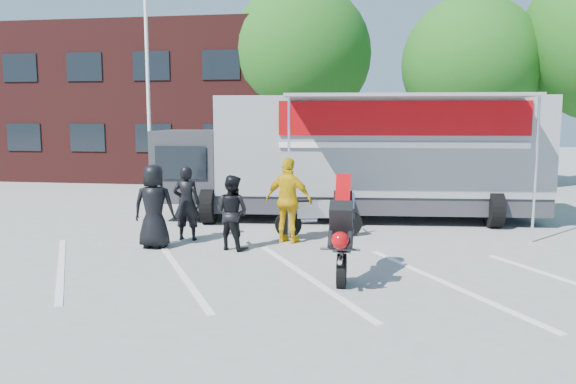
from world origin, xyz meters
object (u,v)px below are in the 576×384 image
(parked_motorcycle, at_px, (319,237))
(spectator_leather_b, at_px, (187,203))
(spectator_hivis, at_px, (289,200))
(stunt_bike_rider, at_px, (343,276))
(spectator_leather_c, at_px, (232,212))
(tree_left, at_px, (300,55))
(flagpole, at_px, (154,53))
(tree_mid, at_px, (471,65))
(spectator_leather_a, at_px, (154,206))
(transporter_truck, at_px, (359,219))

(parked_motorcycle, height_order, spectator_leather_b, spectator_leather_b)
(spectator_hivis, bearing_deg, stunt_bike_rider, 135.50)
(spectator_leather_c, bearing_deg, spectator_hivis, -121.44)
(tree_left, distance_m, parked_motorcycle, 12.95)
(stunt_bike_rider, relative_size, spectator_leather_c, 1.27)
(spectator_leather_b, bearing_deg, spectator_hivis, 179.65)
(flagpole, bearing_deg, parked_motorcycle, -41.35)
(parked_motorcycle, xyz_separation_m, spectator_hivis, (-0.62, -0.71, 0.98))
(spectator_leather_b, bearing_deg, flagpole, -65.48)
(flagpole, xyz_separation_m, tree_mid, (11.24, 5.00, -0.11))
(spectator_leather_a, bearing_deg, tree_mid, -131.67)
(tree_mid, distance_m, spectator_leather_a, 15.36)
(stunt_bike_rider, bearing_deg, tree_mid, 72.53)
(parked_motorcycle, height_order, spectator_leather_c, spectator_leather_c)
(tree_mid, height_order, transporter_truck, tree_mid)
(flagpole, xyz_separation_m, tree_left, (4.24, 6.00, 0.51))
(tree_mid, bearing_deg, transporter_truck, -117.34)
(tree_left, bearing_deg, transporter_truck, -71.88)
(stunt_bike_rider, height_order, spectator_hivis, spectator_hivis)
(transporter_truck, relative_size, spectator_leather_b, 6.18)
(spectator_leather_a, bearing_deg, spectator_hivis, -168.03)
(transporter_truck, xyz_separation_m, spectator_leather_c, (-2.62, -4.17, 0.81))
(spectator_leather_c, xyz_separation_m, spectator_hivis, (1.11, 0.85, 0.16))
(transporter_truck, bearing_deg, spectator_leather_a, -139.92)
(spectator_leather_b, bearing_deg, stunt_bike_rider, 144.28)
(parked_motorcycle, bearing_deg, stunt_bike_rider, 177.72)
(flagpole, bearing_deg, tree_mid, 23.97)
(tree_mid, distance_m, spectator_leather_b, 14.44)
(parked_motorcycle, bearing_deg, spectator_leather_c, 116.34)
(flagpole, height_order, spectator_hivis, flagpole)
(transporter_truck, height_order, spectator_leather_b, spectator_leather_b)
(spectator_leather_c, bearing_deg, spectator_leather_b, -9.35)
(tree_mid, distance_m, parked_motorcycle, 12.64)
(parked_motorcycle, height_order, spectator_hivis, spectator_hivis)
(tree_mid, bearing_deg, spectator_hivis, -116.51)
(tree_mid, height_order, stunt_bike_rider, tree_mid)
(tree_mid, distance_m, spectator_leather_c, 14.42)
(stunt_bike_rider, distance_m, spectator_leather_a, 4.61)
(tree_mid, distance_m, transporter_truck, 10.18)
(spectator_leather_c, distance_m, spectator_hivis, 1.41)
(parked_motorcycle, distance_m, spectator_leather_c, 2.47)
(stunt_bike_rider, bearing_deg, spectator_leather_c, 145.20)
(stunt_bike_rider, xyz_separation_m, spectator_leather_b, (-3.79, 2.46, 0.87))
(spectator_leather_b, distance_m, spectator_hivis, 2.40)
(spectator_leather_a, xyz_separation_m, spectator_leather_c, (1.72, 0.12, -0.11))
(spectator_leather_b, bearing_deg, tree_left, -97.32)
(spectator_leather_c, bearing_deg, tree_left, -67.64)
(flagpole, height_order, tree_left, tree_left)
(tree_left, height_order, spectator_leather_b, tree_left)
(tree_mid, bearing_deg, spectator_leather_c, -119.06)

